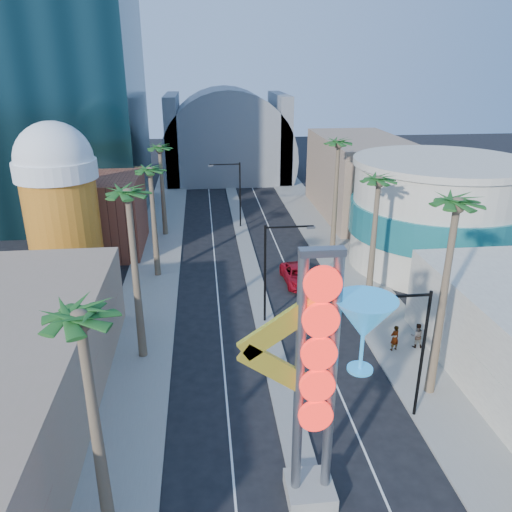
{
  "coord_description": "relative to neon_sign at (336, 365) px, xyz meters",
  "views": [
    {
      "loc": [
        -4.43,
        -14.34,
        19.21
      ],
      "look_at": [
        -0.59,
        20.85,
        5.26
      ],
      "focal_mm": 35.0,
      "sensor_mm": 36.0,
      "label": 1
    }
  ],
  "objects": [
    {
      "name": "hotel_tower",
      "position": [
        -22.82,
        49.04,
        17.69
      ],
      "size": [
        20.0,
        20.0,
        50.0
      ],
      "primitive_type": "cube",
      "color": "black",
      "rests_on": "ground"
    },
    {
      "name": "brick_filler_west",
      "position": [
        -16.82,
        35.04,
        -3.31
      ],
      "size": [
        10.0,
        10.0,
        8.0
      ],
      "primitive_type": "cube",
      "color": "brown",
      "rests_on": "ground"
    },
    {
      "name": "canopy",
      "position": [
        -0.82,
        69.04,
        -3.0
      ],
      "size": [
        22.0,
        16.0,
        22.0
      ],
      "color": "slate",
      "rests_on": "ground"
    },
    {
      "name": "palm_1",
      "position": [
        -9.82,
        13.04,
        3.52
      ],
      "size": [
        2.4,
        2.4,
        12.7
      ],
      "color": "brown",
      "rests_on": "ground"
    },
    {
      "name": "red_pickup",
      "position": [
        3.17,
        23.96,
        -6.53
      ],
      "size": [
        2.85,
        5.71,
        1.55
      ],
      "primitive_type": "imported",
      "rotation": [
        0.0,
        0.0,
        0.05
      ],
      "color": "#B50D1D",
      "rests_on": "ground"
    },
    {
      "name": "neon_sign",
      "position": [
        0.0,
        0.0,
        0.0
      ],
      "size": [
        6.53,
        2.6,
        12.55
      ],
      "color": "gray",
      "rests_on": "ground"
    },
    {
      "name": "palm_5",
      "position": [
        8.18,
        7.04,
        3.96
      ],
      "size": [
        2.4,
        2.4,
        13.2
      ],
      "color": "brown",
      "rests_on": "ground"
    },
    {
      "name": "sidewalk_west",
      "position": [
        -10.32,
        32.04,
        -7.23
      ],
      "size": [
        5.0,
        100.0,
        0.15
      ],
      "primitive_type": "cube",
      "color": "gray",
      "rests_on": "ground"
    },
    {
      "name": "palm_7",
      "position": [
        8.18,
        31.04,
        3.52
      ],
      "size": [
        2.4,
        2.4,
        12.7
      ],
      "color": "brown",
      "rests_on": "ground"
    },
    {
      "name": "beer_mug",
      "position": [
        -17.82,
        27.04,
        0.54
      ],
      "size": [
        7.0,
        7.0,
        14.5
      ],
      "color": "#C96F1A",
      "rests_on": "ground"
    },
    {
      "name": "filler_east",
      "position": [
        15.18,
        45.04,
        -2.31
      ],
      "size": [
        10.0,
        20.0,
        10.0
      ],
      "primitive_type": "cube",
      "color": "#997E62",
      "rests_on": "ground"
    },
    {
      "name": "palm_2",
      "position": [
        -9.82,
        27.04,
        2.17
      ],
      "size": [
        2.4,
        2.4,
        11.2
      ],
      "color": "brown",
      "rests_on": "ground"
    },
    {
      "name": "streetlight_0",
      "position": [
        -0.27,
        17.04,
        -2.43
      ],
      "size": [
        3.79,
        0.25,
        8.0
      ],
      "color": "black",
      "rests_on": "ground"
    },
    {
      "name": "streetlight_1",
      "position": [
        -1.36,
        41.04,
        -2.43
      ],
      "size": [
        3.79,
        0.25,
        8.0
      ],
      "color": "black",
      "rests_on": "ground"
    },
    {
      "name": "sidewalk_east",
      "position": [
        8.68,
        32.04,
        -7.23
      ],
      "size": [
        5.0,
        100.0,
        0.15
      ],
      "primitive_type": "cube",
      "color": "gray",
      "rests_on": "ground"
    },
    {
      "name": "palm_6",
      "position": [
        8.18,
        19.04,
        2.62
      ],
      "size": [
        2.4,
        2.4,
        11.7
      ],
      "color": "brown",
      "rests_on": "ground"
    },
    {
      "name": "turquoise_building",
      "position": [
        17.18,
        27.04,
        -2.06
      ],
      "size": [
        16.6,
        16.6,
        10.6
      ],
      "color": "#BEB4A1",
      "rests_on": "ground"
    },
    {
      "name": "palm_0",
      "position": [
        -9.82,
        -0.96,
        2.62
      ],
      "size": [
        2.4,
        2.4,
        11.7
      ],
      "color": "brown",
      "rests_on": "ground"
    },
    {
      "name": "pedestrian_a",
      "position": [
        7.68,
        11.77,
        -6.2
      ],
      "size": [
        0.81,
        0.66,
        1.92
      ],
      "primitive_type": "imported",
      "rotation": [
        0.0,
        0.0,
        3.46
      ],
      "color": "gray",
      "rests_on": "sidewalk_east"
    },
    {
      "name": "median",
      "position": [
        -0.82,
        35.04,
        -7.23
      ],
      "size": [
        1.6,
        84.0,
        0.15
      ],
      "primitive_type": "cube",
      "color": "gray",
      "rests_on": "ground"
    },
    {
      "name": "palm_3",
      "position": [
        -9.82,
        39.04,
        2.17
      ],
      "size": [
        2.4,
        2.4,
        11.2
      ],
      "color": "brown",
      "rests_on": "ground"
    },
    {
      "name": "streetlight_2",
      "position": [
        5.91,
        5.04,
        -2.47
      ],
      "size": [
        3.45,
        0.25,
        8.0
      ],
      "color": "black",
      "rests_on": "ground"
    },
    {
      "name": "pedestrian_b",
      "position": [
        9.4,
        12.0,
        -6.24
      ],
      "size": [
        0.96,
        0.79,
        1.84
      ],
      "primitive_type": "imported",
      "rotation": [
        0.0,
        0.0,
        3.03
      ],
      "color": "gray",
      "rests_on": "sidewalk_east"
    }
  ]
}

